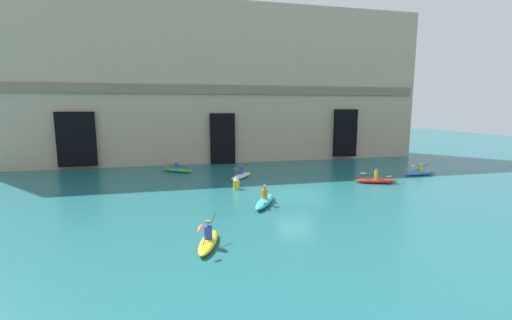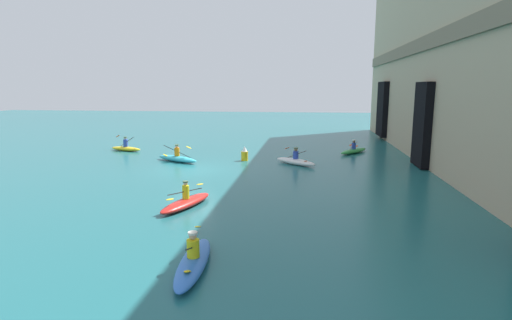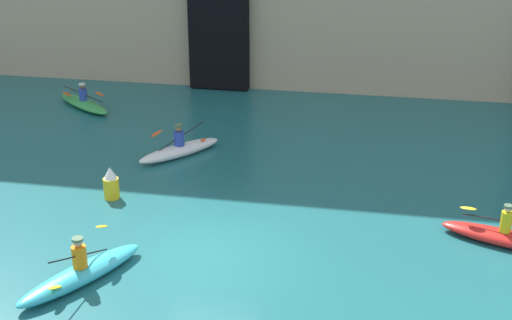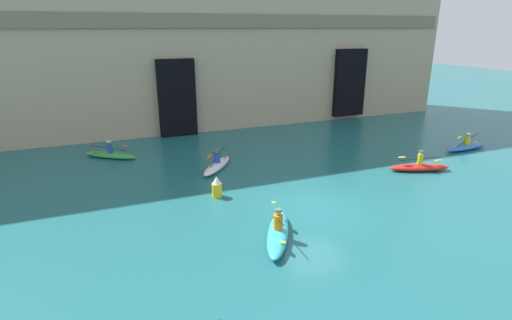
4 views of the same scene
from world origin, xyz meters
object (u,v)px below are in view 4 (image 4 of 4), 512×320
Objects in this scene: kayak_cyan at (278,232)px; kayak_red at (419,167)px; kayak_green at (110,154)px; kayak_white at (217,165)px; kayak_blue at (466,146)px; marker_buoy at (217,187)px.

kayak_cyan is 10.84m from kayak_red.
kayak_white reaches higher than kayak_green.
kayak_blue is 16.79m from kayak_cyan.
kayak_white is (5.32, -4.29, 0.05)m from kayak_green.
marker_buoy is (-16.77, -1.24, 0.25)m from kayak_blue.
kayak_blue is 3.53× the size of marker_buoy.
kayak_cyan is 1.04× the size of kayak_red.
marker_buoy is (-11.15, 0.73, 0.24)m from kayak_red.
kayak_blue reaches higher than marker_buoy.
kayak_red is 11.17m from marker_buoy.
kayak_cyan is at bearing 38.23° from kayak_white.
kayak_green is at bearing 169.58° from kayak_red.
kayak_red reaches higher than kayak_green.
kayak_blue is 1.11× the size of kayak_green.
kayak_blue is 1.01× the size of kayak_cyan.
kayak_cyan reaches higher than kayak_white.
kayak_blue is 22.05m from kayak_green.
kayak_cyan is (-15.78, -5.75, 0.03)m from kayak_blue.
kayak_white is (-10.09, 4.29, 0.03)m from kayak_red.
kayak_cyan is 3.50× the size of marker_buoy.
kayak_green is 8.94m from marker_buoy.
kayak_green reaches higher than marker_buoy.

